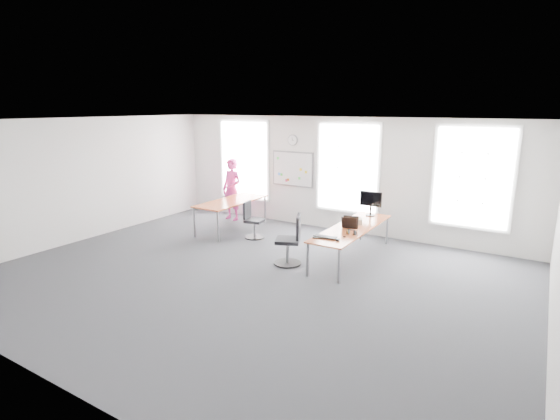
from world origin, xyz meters
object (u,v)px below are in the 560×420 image
Objects in this scene: keyboard at (325,237)px; person at (232,189)px; headphones at (351,232)px; monitor at (371,201)px; desk_right at (352,229)px; desk_left at (231,203)px; chair_right at (291,243)px; chair_left at (252,222)px.

person is at bearing 131.18° from keyboard.
headphones is 0.32× the size of monitor.
keyboard is 2.21m from monitor.
desk_right is 3.67m from desk_left.
desk_right is at bearing -89.38° from monitor.
chair_right reaches higher than desk_right.
desk_left is at bearing 59.05° from chair_left.
desk_left is 2.37× the size of chair_left.
desk_right is 1.04m from keyboard.
chair_left is 1.95× the size of keyboard.
desk_left reaches higher than desk_right.
headphones is at bearing 87.80° from chair_right.
desk_left is at bearing -46.32° from person.
desk_left is (-3.64, 0.47, 0.07)m from desk_right.
monitor is at bearing 91.16° from desk_right.
chair_left reaches higher than desk_right.
desk_right is at bearing 62.42° from keyboard.
chair_right is 1.83× the size of monitor.
monitor is at bearing 132.64° from chair_right.
person reaches higher than monitor.
desk_right is 1.33× the size of desk_left.
desk_right is 2.76m from chair_left.
chair_right is at bearing -133.91° from desk_right.
monitor is at bearing -81.76° from chair_left.
person is at bearing 159.17° from headphones.
chair_right reaches higher than desk_left.
desk_right is at bearing -7.29° from desk_left.
headphones is (2.94, -0.69, 0.36)m from chair_left.
chair_left is at bearing -18.98° from desk_left.
chair_right is 0.84m from keyboard.
chair_left is 0.52× the size of person.
headphones is at bearing 35.26° from keyboard.
chair_left is (-2.74, 0.16, -0.26)m from desk_right.
monitor is (4.28, -0.19, 0.17)m from person.
chair_right is at bearing -28.32° from person.
chair_left is at bearing -146.70° from chair_right.
chair_right is 2.42m from monitor.
desk_right is 4.98× the size of monitor.
chair_right is at bearing -28.54° from desk_left.
desk_left is 3.79m from keyboard.
chair_left is at bearing -160.33° from monitor.
headphones is 1.73m from monitor.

